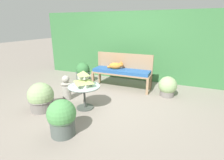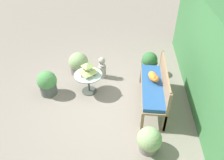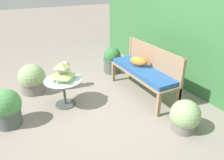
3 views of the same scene
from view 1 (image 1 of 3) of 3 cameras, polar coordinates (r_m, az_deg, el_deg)
name	(u,v)px [view 1 (image 1 of 3)]	position (r m, az deg, el deg)	size (l,w,h in m)	color
ground	(109,101)	(4.18, -1.08, -7.01)	(30.00, 30.00, 0.00)	gray
foliage_hedge_back	(137,45)	(6.11, 8.18, 11.20)	(6.40, 1.01, 2.13)	#38703D
garden_bench	(121,72)	(4.91, 3.07, 2.55)	(1.65, 0.50, 0.54)	#937556
bench_backrest	(124,62)	(5.07, 4.00, 5.73)	(1.65, 0.06, 0.96)	#937556
cat	(116,66)	(4.93, 1.33, 4.74)	(0.47, 0.28, 0.23)	orange
patio_table	(84,91)	(3.76, -9.04, -3.48)	(0.68, 0.68, 0.51)	#424742
pagoda_birdhouse	(84,80)	(3.68, -9.23, 0.15)	(0.38, 0.38, 0.33)	#B2BCA8
garden_bust	(66,88)	(4.34, -14.67, -2.59)	(0.29, 0.26, 0.60)	#A39E93
potted_plant_hedge_corner	(83,73)	(5.49, -9.46, 2.31)	(0.45, 0.45, 0.63)	#4C5651
potted_plant_patio_mid	(62,118)	(3.00, -16.04, -11.75)	(0.47, 0.47, 0.62)	#4C5651
potted_plant_table_far	(41,98)	(3.98, -22.14, -5.37)	(0.53, 0.53, 0.60)	slate
potted_plant_path_edge	(168,87)	(4.62, 17.68, -2.13)	(0.46, 0.46, 0.51)	slate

